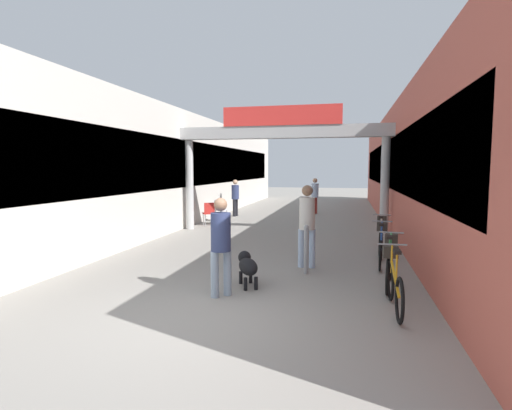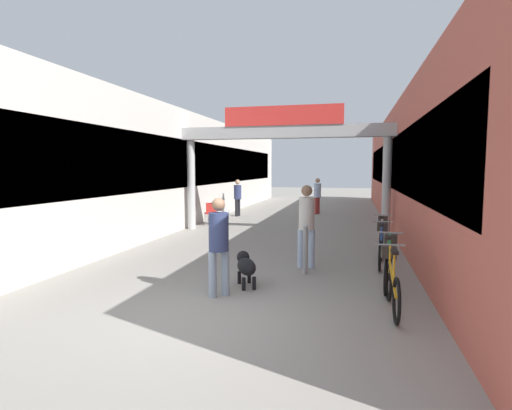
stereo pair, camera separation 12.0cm
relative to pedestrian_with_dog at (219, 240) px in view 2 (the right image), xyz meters
The scene contains 16 objects.
ground_plane 1.50m from the pedestrian_with_dog, 94.40° to the right, with size 80.00×80.00×0.00m, color gray.
storefront_left 11.20m from the pedestrian_with_dog, 117.72° to the left, with size 3.00×26.00×4.30m.
storefront_right 11.12m from the pedestrian_with_dog, 63.09° to the left, with size 3.00×26.00×4.30m.
arcade_sign_gateway 7.28m from the pedestrian_with_dog, 90.72° to the left, with size 7.40×0.47×4.25m.
pedestrian_with_dog is the anchor object (origin of this frame).
pedestrian_companion 2.64m from the pedestrian_with_dog, 62.20° to the left, with size 0.38×0.35×1.83m.
pedestrian_carrying_crate 12.85m from the pedestrian_with_dog, 87.42° to the left, with size 0.43×0.43×1.72m.
pedestrian_elderly_walking 11.50m from the pedestrian_with_dog, 104.63° to the left, with size 0.39×0.40×1.68m.
dog_on_leash 0.96m from the pedestrian_with_dog, 67.83° to the left, with size 0.62×0.86×0.61m.
bicycle_orange_nearest 2.87m from the pedestrian_with_dog, ahead, with size 0.46×1.69×0.98m.
bicycle_green_second 3.22m from the pedestrian_with_dog, 24.53° to the left, with size 0.46×1.68×0.98m.
bicycle_blue_third 4.17m from the pedestrian_with_dog, 46.15° to the left, with size 0.46×1.69×0.98m.
bicycle_silver_farthest 5.31m from the pedestrian_with_dog, 55.84° to the left, with size 0.46×1.69×0.98m.
bollard_post_metal 2.25m from the pedestrian_with_dog, 54.67° to the left, with size 0.10×0.10×1.03m.
cafe_chair_red_nearer 8.54m from the pedestrian_with_dog, 110.99° to the left, with size 0.55×0.55×0.89m.
cafe_chair_aluminium_farther 9.67m from the pedestrian_with_dog, 108.16° to the left, with size 0.51×0.51×0.89m.
Camera 2 is at (2.28, -5.23, 2.20)m, focal length 28.00 mm.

